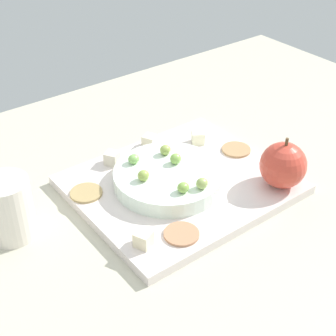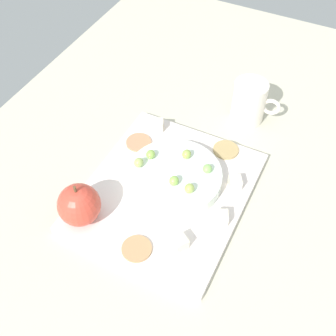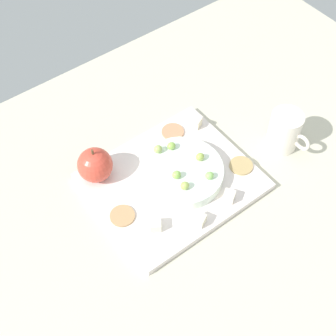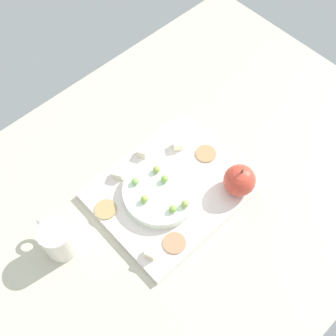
# 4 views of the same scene
# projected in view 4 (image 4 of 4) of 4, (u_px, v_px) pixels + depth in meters

# --- Properties ---
(table) EXTENTS (1.34, 0.87, 0.04)m
(table) POSITION_uv_depth(u_px,v_px,m) (159.00, 208.00, 1.00)
(table) COLOR beige
(table) RESTS_ON ground
(platter) EXTENTS (0.33, 0.28, 0.02)m
(platter) POSITION_uv_depth(u_px,v_px,m) (169.00, 192.00, 1.00)
(platter) COLOR silver
(platter) RESTS_ON table
(serving_dish) EXTENTS (0.18, 0.18, 0.03)m
(serving_dish) POSITION_uv_depth(u_px,v_px,m) (161.00, 192.00, 0.97)
(serving_dish) COLOR white
(serving_dish) RESTS_ON platter
(apple_whole) EXTENTS (0.07, 0.07, 0.07)m
(apple_whole) POSITION_uv_depth(u_px,v_px,m) (239.00, 180.00, 0.96)
(apple_whole) COLOR #CF4232
(apple_whole) RESTS_ON platter
(apple_stem) EXTENTS (0.01, 0.01, 0.01)m
(apple_stem) POSITION_uv_depth(u_px,v_px,m) (242.00, 171.00, 0.92)
(apple_stem) COLOR brown
(apple_stem) RESTS_ON apple_whole
(cheese_cube_0) EXTENTS (0.03, 0.03, 0.02)m
(cheese_cube_0) POSITION_uv_depth(u_px,v_px,m) (151.00, 253.00, 0.90)
(cheese_cube_0) COLOR #F9E9BE
(cheese_cube_0) RESTS_ON platter
(cheese_cube_1) EXTENTS (0.03, 0.03, 0.02)m
(cheese_cube_1) POSITION_uv_depth(u_px,v_px,m) (143.00, 152.00, 1.03)
(cheese_cube_1) COLOR #F1E5C3
(cheese_cube_1) RESTS_ON platter
(cheese_cube_2) EXTENTS (0.03, 0.03, 0.02)m
(cheese_cube_2) POSITION_uv_depth(u_px,v_px,m) (118.00, 174.00, 1.00)
(cheese_cube_2) COLOR #EDE2C7
(cheese_cube_2) RESTS_ON platter
(cheese_cube_3) EXTENTS (0.03, 0.03, 0.02)m
(cheese_cube_3) POSITION_uv_depth(u_px,v_px,m) (178.00, 145.00, 1.04)
(cheese_cube_3) COLOR #F7F2C8
(cheese_cube_3) RESTS_ON platter
(cracker_0) EXTENTS (0.05, 0.05, 0.00)m
(cracker_0) POSITION_uv_depth(u_px,v_px,m) (206.00, 154.00, 1.04)
(cracker_0) COLOR tan
(cracker_0) RESTS_ON platter
(cracker_1) EXTENTS (0.05, 0.05, 0.00)m
(cracker_1) POSITION_uv_depth(u_px,v_px,m) (106.00, 209.00, 0.96)
(cracker_1) COLOR tan
(cracker_1) RESTS_ON platter
(cracker_2) EXTENTS (0.05, 0.05, 0.00)m
(cracker_2) POSITION_uv_depth(u_px,v_px,m) (174.00, 243.00, 0.92)
(cracker_2) COLOR tan
(cracker_2) RESTS_ON platter
(grape_0) EXTENTS (0.02, 0.02, 0.02)m
(grape_0) POSITION_uv_depth(u_px,v_px,m) (165.00, 179.00, 0.97)
(grape_0) COLOR #8EBF53
(grape_0) RESTS_ON serving_dish
(grape_1) EXTENTS (0.02, 0.02, 0.02)m
(grape_1) POSITION_uv_depth(u_px,v_px,m) (145.00, 199.00, 0.94)
(grape_1) COLOR #98B24D
(grape_1) RESTS_ON serving_dish
(grape_2) EXTENTS (0.02, 0.02, 0.02)m
(grape_2) POSITION_uv_depth(u_px,v_px,m) (157.00, 169.00, 0.98)
(grape_2) COLOR #9EB654
(grape_2) RESTS_ON serving_dish
(grape_3) EXTENTS (0.02, 0.02, 0.02)m
(grape_3) POSITION_uv_depth(u_px,v_px,m) (185.00, 204.00, 0.93)
(grape_3) COLOR #9FB65F
(grape_3) RESTS_ON serving_dish
(grape_4) EXTENTS (0.02, 0.02, 0.02)m
(grape_4) POSITION_uv_depth(u_px,v_px,m) (135.00, 181.00, 0.96)
(grape_4) COLOR #8AC262
(grape_4) RESTS_ON serving_dish
(grape_5) EXTENTS (0.02, 0.02, 0.02)m
(grape_5) POSITION_uv_depth(u_px,v_px,m) (172.00, 210.00, 0.93)
(grape_5) COLOR #89B44C
(grape_5) RESTS_ON serving_dish
(cup) EXTENTS (0.07, 0.10, 0.09)m
(cup) POSITION_uv_depth(u_px,v_px,m) (58.00, 239.00, 0.89)
(cup) COLOR white
(cup) RESTS_ON table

